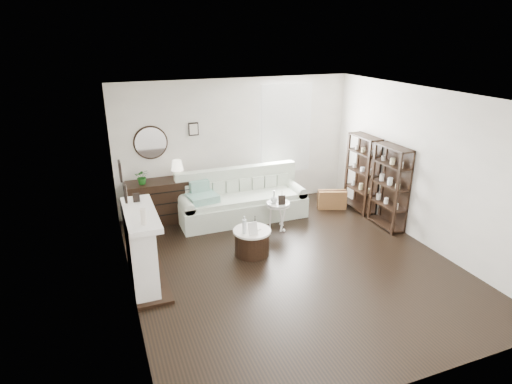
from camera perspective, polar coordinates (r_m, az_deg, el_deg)
name	(u,v)px	position (r m, az deg, el deg)	size (l,w,h in m)	color
room	(270,130)	(9.12, 1.86, 8.21)	(5.50, 5.50, 5.50)	black
fireplace	(142,251)	(6.55, -15.02, -7.59)	(0.50, 1.40, 1.84)	white
shelf_unit_far	(362,173)	(9.12, 13.96, 2.41)	(0.30, 0.80, 1.60)	black
shelf_unit_near	(390,187)	(8.44, 17.39, 0.59)	(0.30, 0.80, 1.60)	black
sofa	(241,202)	(8.64, -1.97, -1.35)	(2.53, 0.88, 0.98)	#B5C0AB
quilt	(202,198)	(8.22, -7.15, -0.81)	(0.55, 0.45, 0.14)	#238361
suitcase	(332,200)	(9.25, 10.09, -1.00)	(0.60, 0.20, 0.40)	brown
dresser	(161,201)	(8.63, -12.57, -1.21)	(1.26, 0.54, 0.84)	black
table_lamp	(177,170)	(8.48, -10.44, 2.94)	(0.24, 0.24, 0.38)	white
potted_plant	(142,177)	(8.36, -14.93, 1.99)	(0.26, 0.23, 0.29)	#195317
drum_table	(252,242)	(7.28, -0.53, -6.64)	(0.64, 0.64, 0.44)	black
pedestal_table	(278,205)	(8.07, 2.97, -1.71)	(0.45, 0.45, 0.54)	white
eiffel_drum	(255,223)	(7.20, -0.13, -4.10)	(0.12, 0.12, 0.21)	black
bottle_drum	(244,225)	(7.01, -1.56, -4.40)	(0.07, 0.07, 0.30)	silver
card_frame_drum	(253,228)	(6.99, -0.42, -4.88)	(0.16, 0.01, 0.21)	silver
eiffel_ped	(282,197)	(8.08, 3.48, -0.63)	(0.11, 0.11, 0.19)	black
flask_ped	(274,197)	(7.99, 2.43, -0.63)	(0.13, 0.13, 0.24)	silver
card_frame_ped	(282,200)	(7.93, 3.46, -1.08)	(0.14, 0.01, 0.18)	black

